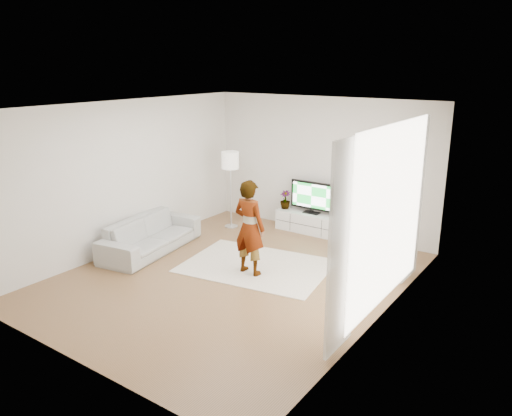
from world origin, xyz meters
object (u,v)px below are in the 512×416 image
Objects in this scene: television at (312,196)px; player at (249,227)px; sofa at (151,235)px; rug at (256,266)px; floor_lamp at (230,164)px; media_console at (310,223)px.

television is 0.60× the size of player.
sofa is at bearing 8.17° from player.
television is 0.39× the size of rug.
floor_lamp is (-1.79, 1.80, 0.58)m from player.
television is 0.44× the size of sofa.
media_console is at bearing -82.81° from player.
floor_lamp reaches higher than television.
television is 1.84m from floor_lamp.
player reaches higher than media_console.
television is 3.36m from sofa.
player is at bearing -45.20° from floor_lamp.
media_console is 3.31m from sofa.
television is 2.31m from rug.
player is 0.98× the size of floor_lamp.
rug is at bearing -41.04° from floor_lamp.
floor_lamp reaches higher than media_console.
sofa is at bearing -165.81° from rug.
floor_lamp reaches higher than rug.
television is at bearing 93.07° from rug.
floor_lamp reaches higher than player.
media_console is at bearing 22.43° from floor_lamp.
sofa reaches higher than media_console.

